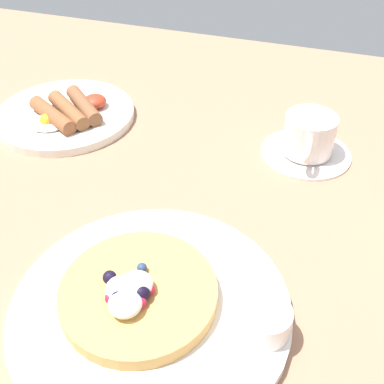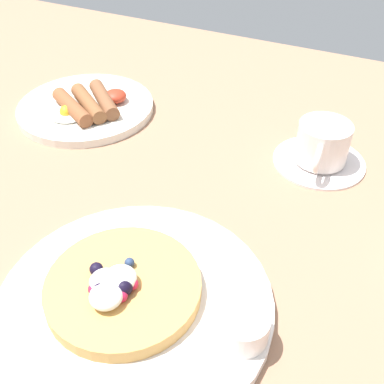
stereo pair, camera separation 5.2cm
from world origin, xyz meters
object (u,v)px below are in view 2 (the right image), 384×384
object	(u,v)px
syrup_ramekin	(243,327)
breakfast_plate	(86,108)
coffee_saucer	(319,161)
coffee_cup	(323,142)
pancake_plate	(135,303)

from	to	relation	value
syrup_ramekin	breakfast_plate	world-z (taller)	syrup_ramekin
breakfast_plate	coffee_saucer	distance (cm)	38.76
coffee_saucer	coffee_cup	bearing A→B (deg)	-85.16
pancake_plate	breakfast_plate	size ratio (longest dim) A/B	1.27
breakfast_plate	pancake_plate	bearing A→B (deg)	-47.88
syrup_ramekin	pancake_plate	bearing A→B (deg)	-176.82
pancake_plate	coffee_saucer	distance (cm)	34.75
breakfast_plate	coffee_saucer	xyz separation A→B (cm)	(38.69, 2.32, -0.32)
pancake_plate	syrup_ramekin	distance (cm)	11.59
coffee_saucer	breakfast_plate	bearing A→B (deg)	-176.57
breakfast_plate	coffee_cup	world-z (taller)	coffee_cup
syrup_ramekin	coffee_saucer	distance (cm)	32.44
coffee_cup	breakfast_plate	bearing A→B (deg)	-176.83
pancake_plate	breakfast_plate	distance (cm)	41.32
pancake_plate	breakfast_plate	xyz separation A→B (cm)	(-27.71, 30.65, -0.01)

